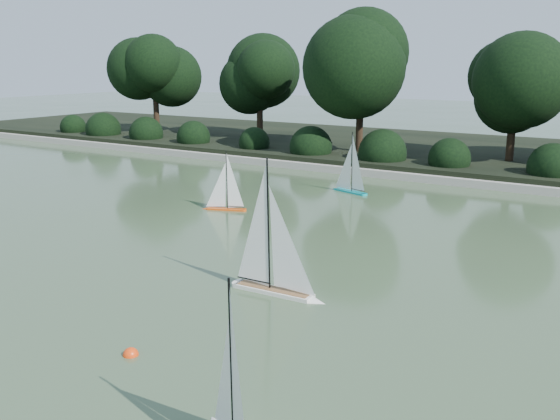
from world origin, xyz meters
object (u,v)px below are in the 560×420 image
at_px(sailboat_orange, 222,200).
at_px(sailboat_teal, 348,182).
at_px(sailboat_white_b, 280,273).
at_px(race_buoy, 131,355).

relative_size(sailboat_orange, sailboat_teal, 0.87).
relative_size(sailboat_white_b, sailboat_orange, 1.46).
bearing_deg(sailboat_orange, race_buoy, -60.82).
bearing_deg(sailboat_white_b, sailboat_teal, 108.95).
relative_size(sailboat_orange, race_buoy, 7.96).
height_order(sailboat_white_b, race_buoy, sailboat_white_b).
bearing_deg(sailboat_white_b, race_buoy, -99.50).
height_order(sailboat_orange, race_buoy, sailboat_orange).
height_order(sailboat_teal, race_buoy, sailboat_teal).
xyz_separation_m(sailboat_teal, race_buoy, (1.69, -8.13, -0.22)).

